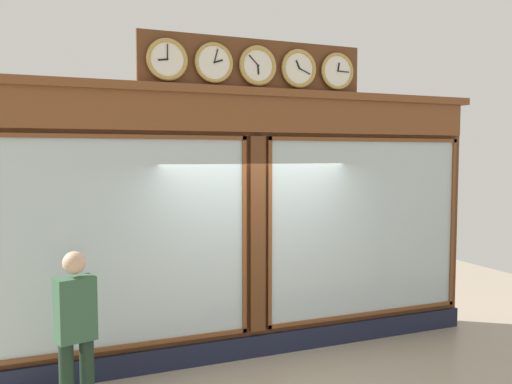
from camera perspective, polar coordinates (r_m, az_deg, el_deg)
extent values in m
cube|color=#5B3319|center=(6.88, -0.47, -3.79)|extent=(6.58, 0.30, 3.35)
cube|color=#191E33|center=(7.11, 0.06, -16.31)|extent=(6.58, 0.08, 0.28)
cube|color=brown|center=(6.66, 0.13, 8.43)|extent=(6.45, 0.08, 0.45)
cube|color=brown|center=(6.71, 0.07, 10.77)|extent=(6.71, 0.20, 0.10)
cube|color=silver|center=(7.53, 11.93, -3.79)|extent=(2.94, 0.02, 2.40)
cube|color=brown|center=(7.45, 12.16, 5.56)|extent=(3.04, 0.04, 0.05)
cube|color=brown|center=(7.77, 11.88, -12.77)|extent=(3.04, 0.04, 0.05)
cube|color=brown|center=(8.44, 20.47, -3.12)|extent=(0.05, 0.04, 2.50)
cube|color=brown|center=(6.79, 1.48, -4.55)|extent=(0.05, 0.04, 2.50)
cube|color=silver|center=(6.31, -14.20, -5.33)|extent=(2.94, 0.02, 2.40)
cube|color=brown|center=(6.21, -14.37, 5.84)|extent=(3.04, 0.04, 0.05)
cube|color=brown|center=(6.60, -13.98, -15.89)|extent=(3.04, 0.04, 0.05)
cube|color=brown|center=(6.66, -1.29, -4.72)|extent=(0.05, 0.04, 2.50)
cube|color=#5B3319|center=(6.73, 0.10, -4.63)|extent=(0.20, 0.10, 2.50)
cube|color=#5B3319|center=(6.79, -0.07, 13.40)|extent=(2.95, 0.06, 0.68)
cylinder|color=white|center=(7.22, 8.79, 12.79)|extent=(0.40, 0.02, 0.40)
torus|color=#B79347|center=(7.22, 8.81, 12.80)|extent=(0.48, 0.05, 0.48)
cube|color=black|center=(7.22, 8.93, 13.22)|extent=(0.04, 0.01, 0.11)
cube|color=black|center=(7.25, 9.45, 12.73)|extent=(0.17, 0.01, 0.02)
sphere|color=black|center=(7.20, 8.87, 12.81)|extent=(0.02, 0.02, 0.02)
cylinder|color=white|center=(6.95, 4.66, 13.17)|extent=(0.40, 0.02, 0.40)
torus|color=#B79347|center=(6.95, 4.67, 13.18)|extent=(0.49, 0.06, 0.49)
cube|color=black|center=(6.93, 4.55, 13.61)|extent=(0.06, 0.01, 0.11)
cube|color=black|center=(6.97, 5.31, 12.87)|extent=(0.16, 0.01, 0.08)
sphere|color=black|center=(6.93, 4.73, 13.19)|extent=(0.02, 0.02, 0.02)
cylinder|color=white|center=(6.72, 0.20, 13.51)|extent=(0.40, 0.02, 0.40)
torus|color=#B79347|center=(6.71, 0.21, 13.51)|extent=(0.50, 0.06, 0.50)
cube|color=black|center=(6.70, 0.29, 13.06)|extent=(0.03, 0.01, 0.11)
cube|color=black|center=(6.69, -0.25, 14.06)|extent=(0.13, 0.01, 0.13)
sphere|color=black|center=(6.70, 0.26, 13.53)|extent=(0.02, 0.02, 0.02)
cylinder|color=white|center=(6.52, -4.56, 13.77)|extent=(0.40, 0.02, 0.40)
torus|color=#B79347|center=(6.52, -4.55, 13.78)|extent=(0.48, 0.05, 0.48)
cube|color=black|center=(6.53, -4.08, 13.93)|extent=(0.11, 0.01, 0.05)
cube|color=black|center=(6.53, -4.34, 14.50)|extent=(0.06, 0.01, 0.17)
sphere|color=black|center=(6.51, -4.52, 13.80)|extent=(0.02, 0.02, 0.02)
cylinder|color=white|center=(6.38, -9.59, 13.96)|extent=(0.40, 0.02, 0.40)
torus|color=#B79347|center=(6.37, -9.58, 13.96)|extent=(0.49, 0.05, 0.49)
cube|color=black|center=(6.35, -10.05, 13.92)|extent=(0.11, 0.01, 0.03)
cube|color=black|center=(6.38, -9.56, 14.73)|extent=(0.02, 0.01, 0.17)
sphere|color=black|center=(6.36, -9.55, 13.98)|extent=(0.02, 0.02, 0.02)
cylinder|color=#1C2F21|center=(5.69, -19.79, -18.97)|extent=(0.14, 0.14, 0.82)
cylinder|color=#1C2F21|center=(5.75, -17.79, -18.68)|extent=(0.14, 0.14, 0.82)
cube|color=#33563D|center=(5.48, -18.96, -11.86)|extent=(0.41, 0.31, 0.62)
sphere|color=tan|center=(5.38, -19.07, -7.24)|extent=(0.22, 0.22, 0.22)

